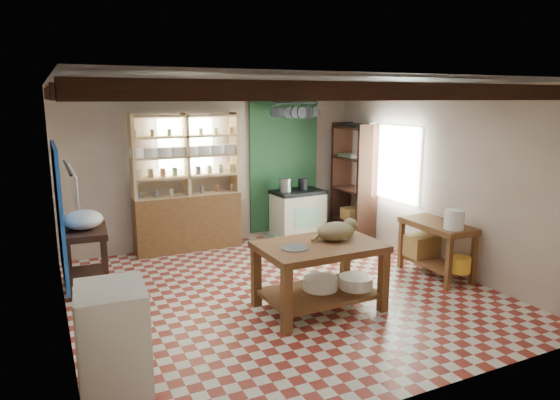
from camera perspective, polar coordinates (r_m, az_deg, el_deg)
name	(u,v)px	position (r m, az deg, el deg)	size (l,w,h in m)	color
floor	(282,293)	(6.46, 0.18, -10.57)	(5.00, 5.00, 0.02)	maroon
ceiling	(282,83)	(5.98, 0.20, 13.26)	(5.00, 5.00, 0.02)	#46454A
wall_back	(216,167)	(8.37, -7.36, 3.78)	(5.00, 0.04, 2.60)	#C5B29F
wall_front	(423,246)	(4.05, 15.99, -5.04)	(5.00, 0.04, 2.60)	#C5B29F
wall_left	(59,212)	(5.49, -23.97, -1.27)	(0.04, 5.00, 2.60)	#C5B29F
wall_right	(438,178)	(7.51, 17.62, 2.43)	(0.04, 5.00, 2.60)	#C5B29F
ceiling_beams	(282,93)	(5.98, 0.20, 12.11)	(5.00, 3.80, 0.15)	#371D13
blue_wall_patch	(60,213)	(6.41, -23.88, -1.35)	(0.04, 1.40, 1.60)	#174CAC
green_wall_patch	(284,166)	(8.82, 0.44, 3.95)	(1.30, 0.04, 2.30)	#1D4928
window_back	(186,144)	(8.16, -10.73, 6.30)	(0.90, 0.02, 0.80)	silver
window_right	(393,163)	(8.23, 12.78, 4.16)	(0.02, 1.30, 1.20)	silver
utensil_rail	(68,183)	(4.22, -23.04, 1.84)	(0.06, 0.90, 0.28)	black
pot_rack	(295,113)	(8.37, 1.74, 9.92)	(0.86, 0.12, 0.36)	black
shelving_unit	(187,183)	(8.06, -10.60, 1.94)	(1.70, 0.34, 2.20)	tan
tall_rack	(354,181)	(8.80, 8.41, 2.16)	(0.40, 0.86, 2.00)	#371D13
work_table	(319,276)	(5.88, 4.49, -8.68)	(1.39, 0.93, 0.79)	brown
stove	(298,214)	(8.75, 2.05, -1.63)	(0.87, 0.58, 0.85)	beige
prep_table	(86,259)	(6.90, -21.27, -6.31)	(0.54, 0.79, 0.80)	#371D13
white_cabinet	(114,344)	(4.39, -18.48, -15.37)	(0.54, 0.64, 0.97)	white
right_counter	(436,249)	(7.22, 17.38, -5.40)	(0.53, 1.06, 0.76)	brown
cat	(336,231)	(5.89, 6.41, -3.56)	(0.47, 0.36, 0.21)	#928055
steel_tray	(295,248)	(5.54, 1.69, -5.51)	(0.30, 0.30, 0.02)	#A4A3AA
basin_large	(320,283)	(5.98, 4.64, -9.48)	(0.41, 0.41, 0.14)	white
basin_small	(356,282)	(6.07, 8.66, -9.26)	(0.40, 0.40, 0.14)	white
kettle_left	(286,185)	(8.51, 0.63, 1.72)	(0.20, 0.20, 0.23)	#A4A3AA
kettle_right	(303,184)	(8.69, 2.64, 1.83)	(0.16, 0.16, 0.20)	black
enamel_bowl	(83,220)	(6.76, -21.59, -2.10)	(0.49, 0.49, 0.24)	white
white_bucket	(454,220)	(6.82, 19.28, -2.12)	(0.25, 0.25, 0.25)	white
wicker_basket	(421,245)	(7.45, 15.82, -5.02)	(0.43, 0.35, 0.30)	#AB8344
yellow_tub	(460,264)	(6.94, 19.83, -6.93)	(0.28, 0.28, 0.20)	gold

